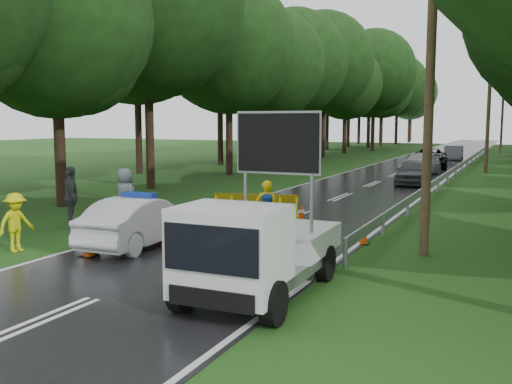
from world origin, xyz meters
The scene contains 24 objects.
ground centered at (0.00, 0.00, 0.00)m, with size 160.00×160.00×0.00m, color #1A4112.
road centered at (0.00, 30.00, 0.01)m, with size 7.00×140.00×0.02m, color black.
guardrail centered at (3.70, 29.67, 0.55)m, with size 0.12×60.06×0.70m.
utility_pole_near centered at (5.20, 2.00, 5.06)m, with size 1.40×0.24×10.00m.
utility_pole_mid centered at (5.20, 28.00, 5.06)m, with size 1.40×0.24×10.00m.
utility_pole_far centered at (5.20, 54.00, 5.06)m, with size 1.40×0.24×10.00m.
tree_left_near centered at (-9.00, 2.00, 7.55)m, with size 7.92×7.92×11.52m.
police_sedan centered at (-2.06, -0.22, 0.68)m, with size 1.67×4.18×1.49m.
work_truck centered at (2.80, -3.07, 0.97)m, with size 2.13×4.56×3.59m.
barrier centered at (-0.26, 3.47, 0.85)m, with size 2.67×0.69×1.13m.
officer centered at (0.77, 2.00, 0.87)m, with size 0.64×0.42×1.75m, color yellow.
civilian centered at (1.50, 0.50, 0.78)m, with size 0.76×0.59×1.57m, color blue.
bystander_left centered at (-4.63, -2.11, 0.78)m, with size 1.01×0.58×1.57m, color #D1D20B.
bystander_mid centered at (-5.70, 1.09, 1.00)m, with size 1.17×0.49×2.00m, color #42454A.
bystander_right centered at (-4.67, 2.50, 0.94)m, with size 0.92×0.60×1.88m, color gray.
queue_car_first centered at (2.02, 18.74, 0.69)m, with size 1.64×4.07×1.39m, color #404347.
queue_car_second centered at (1.46, 24.74, 0.68)m, with size 1.91×4.69×1.36m, color #A8ABB0.
queue_car_third centered at (1.18, 30.74, 0.73)m, with size 2.41×5.22×1.45m, color black.
queue_car_fourth centered at (2.22, 36.74, 0.71)m, with size 1.51×4.32×1.42m, color #3F4247.
cone_near_left centered at (-2.50, -1.77, 0.39)m, with size 0.38×0.38×0.81m.
cone_center centered at (-0.55, 0.04, 0.32)m, with size 0.31×0.31×0.66m.
cone_far centered at (0.72, 5.00, 0.34)m, with size 0.33×0.33×0.69m.
cone_left_mid centered at (-2.00, 0.50, 0.33)m, with size 0.32×0.32×0.68m.
cone_right centered at (3.46, 2.66, 0.31)m, with size 0.30×0.30×0.64m.
Camera 1 is at (7.37, -12.82, 3.42)m, focal length 40.00 mm.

